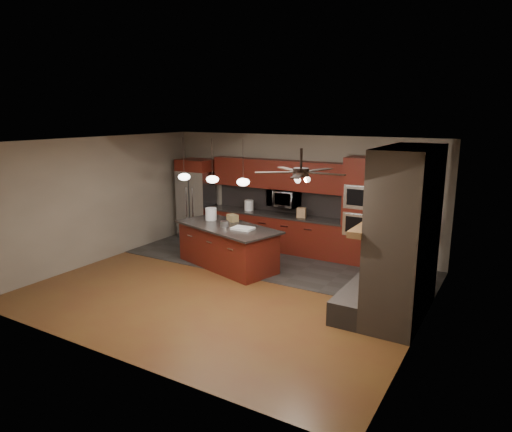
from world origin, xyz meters
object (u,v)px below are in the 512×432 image
Objects in this scene: oven_tower at (363,212)px; microwave at (284,198)px; kitchen_island at (227,246)px; counter_bucket at (249,205)px; paint_can at (225,224)px; paint_tray at (243,228)px; refrigerator at (198,199)px; cardboard_box at (233,218)px; counter_box at (301,213)px; white_bucket at (211,214)px.

oven_tower reaches higher than microwave.
counter_bucket is at bearing 122.39° from kitchen_island.
counter_bucket reaches higher than paint_can.
microwave is 1.87m from paint_tray.
paint_can is (-2.47, -1.76, -0.21)m from oven_tower.
oven_tower reaches higher than refrigerator.
microwave is 1.50m from cardboard_box.
oven_tower reaches higher than paint_can.
microwave is at bearing 87.56° from paint_tray.
microwave is at bearing 154.43° from counter_box.
cardboard_box is (0.50, 0.14, -0.06)m from white_bucket.
paint_can is at bearing -75.27° from counter_bucket.
refrigerator is at bearing 158.21° from kitchen_island.
oven_tower is at bearing 0.94° from refrigerator.
refrigerator is 1.57m from counter_bucket.
cardboard_box is at bearing -153.84° from oven_tower.
kitchen_island is 9.60× the size of white_bucket.
refrigerator is at bearing -177.03° from counter_bucket.
refrigerator is 2.26m from cardboard_box.
cardboard_box is 1.67m from counter_box.
cardboard_box is at bearing -114.81° from microwave.
oven_tower is 9.82× the size of cardboard_box.
paint_tray is 1.82m from counter_box.
white_bucket is 2.13m from counter_box.
refrigerator is 8.74× the size of cardboard_box.
white_bucket is at bearing -127.25° from microwave.
counter_box is (1.00, 1.65, 0.55)m from kitchen_island.
white_bucket is 1.21× the size of counter_box.
paint_tray is at bearing -18.85° from white_bucket.
microwave reaches higher than paint_can.
microwave reaches higher than cardboard_box.
paint_tray is 0.78m from cardboard_box.
paint_tray is at bearing -34.28° from refrigerator.
paint_tray is (1.09, -0.37, -0.12)m from white_bucket.
cardboard_box reaches higher than paint_can.
refrigerator is 4.75× the size of paint_tray.
refrigerator is (-2.53, -0.13, -0.24)m from microwave.
microwave is at bearing 178.34° from oven_tower.
refrigerator is 9.31× the size of counter_box.
oven_tower is at bearing 35.48° from paint_can.
white_bucket is 1.14× the size of cardboard_box.
cardboard_box is 0.94× the size of counter_bucket.
counter_bucket is at bearing 129.11° from cardboard_box.
paint_can is at bearing -144.52° from oven_tower.
microwave is 4.03× the size of paint_can.
oven_tower is 0.90× the size of kitchen_island.
microwave is at bearing 2.97° from refrigerator.
counter_bucket is (-0.47, 1.77, 0.05)m from paint_can.
paint_can is 0.70× the size of counter_bucket.
cardboard_box reaches higher than kitchen_island.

